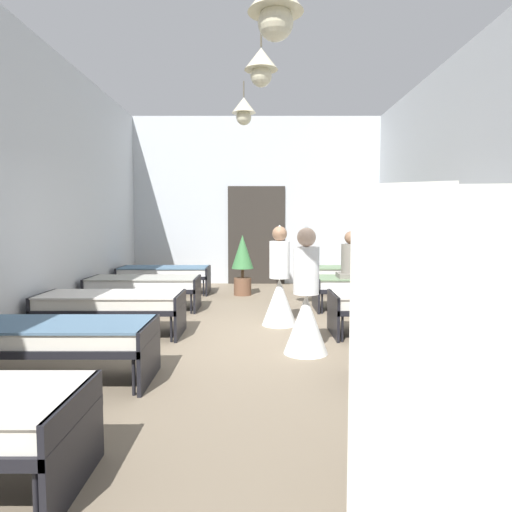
{
  "coord_description": "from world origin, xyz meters",
  "views": [
    {
      "loc": [
        -0.01,
        -6.23,
        1.54
      ],
      "look_at": [
        0.0,
        0.48,
        1.04
      ],
      "focal_mm": 32.73,
      "sensor_mm": 36.0,
      "label": 1
    }
  ],
  "objects_px": {
    "bed_left_row_3": "(143,285)",
    "bed_right_row_3": "(368,285)",
    "bed_right_row_1": "(461,337)",
    "bed_left_row_4": "(164,273)",
    "bed_right_row_4": "(348,273)",
    "nurse_near_aisle": "(279,290)",
    "bed_right_row_2": "(401,303)",
    "privacy_screen": "(494,383)",
    "nurse_mid_aisle": "(305,309)",
    "patient_seated_primary": "(350,261)",
    "potted_plant": "(242,260)",
    "patient_seated_secondary": "(425,292)",
    "bed_left_row_1": "(51,337)",
    "bed_left_row_2": "(111,303)"
  },
  "relations": [
    {
      "from": "bed_left_row_2",
      "to": "bed_right_row_4",
      "type": "distance_m",
      "value": 5.37
    },
    {
      "from": "bed_left_row_2",
      "to": "bed_right_row_3",
      "type": "distance_m",
      "value": 4.33
    },
    {
      "from": "patient_seated_primary",
      "to": "patient_seated_secondary",
      "type": "relative_size",
      "value": 1.0
    },
    {
      "from": "bed_right_row_2",
      "to": "bed_left_row_3",
      "type": "distance_m",
      "value": 4.33
    },
    {
      "from": "bed_right_row_3",
      "to": "potted_plant",
      "type": "bearing_deg",
      "value": 144.45
    },
    {
      "from": "bed_right_row_2",
      "to": "bed_right_row_4",
      "type": "distance_m",
      "value": 3.67
    },
    {
      "from": "bed_right_row_1",
      "to": "nurse_near_aisle",
      "type": "bearing_deg",
      "value": 123.39
    },
    {
      "from": "bed_right_row_2",
      "to": "patient_seated_secondary",
      "type": "relative_size",
      "value": 2.37
    },
    {
      "from": "patient_seated_primary",
      "to": "potted_plant",
      "type": "height_order",
      "value": "patient_seated_primary"
    },
    {
      "from": "potted_plant",
      "to": "privacy_screen",
      "type": "relative_size",
      "value": 0.74
    },
    {
      "from": "nurse_mid_aisle",
      "to": "bed_right_row_2",
      "type": "bearing_deg",
      "value": -116.46
    },
    {
      "from": "bed_right_row_4",
      "to": "nurse_mid_aisle",
      "type": "relative_size",
      "value": 1.28
    },
    {
      "from": "bed_right_row_2",
      "to": "privacy_screen",
      "type": "xyz_separation_m",
      "value": [
        -0.95,
        -4.28,
        0.41
      ]
    },
    {
      "from": "nurse_mid_aisle",
      "to": "patient_seated_primary",
      "type": "relative_size",
      "value": 1.86
    },
    {
      "from": "bed_right_row_1",
      "to": "nurse_mid_aisle",
      "type": "relative_size",
      "value": 1.28
    },
    {
      "from": "bed_right_row_3",
      "to": "nurse_mid_aisle",
      "type": "xyz_separation_m",
      "value": [
        -1.39,
        -2.7,
        0.09
      ]
    },
    {
      "from": "patient_seated_primary",
      "to": "bed_left_row_3",
      "type": "bearing_deg",
      "value": 178.52
    },
    {
      "from": "bed_left_row_2",
      "to": "nurse_mid_aisle",
      "type": "xyz_separation_m",
      "value": [
        2.54,
        -0.87,
        0.09
      ]
    },
    {
      "from": "nurse_mid_aisle",
      "to": "potted_plant",
      "type": "bearing_deg",
      "value": -47.09
    },
    {
      "from": "bed_left_row_4",
      "to": "bed_right_row_4",
      "type": "distance_m",
      "value": 3.93
    },
    {
      "from": "bed_right_row_1",
      "to": "bed_right_row_3",
      "type": "distance_m",
      "value": 3.67
    },
    {
      "from": "bed_left_row_3",
      "to": "potted_plant",
      "type": "xyz_separation_m",
      "value": [
        1.67,
        1.61,
        0.29
      ]
    },
    {
      "from": "nurse_near_aisle",
      "to": "bed_right_row_1",
      "type": "bearing_deg",
      "value": -3.26
    },
    {
      "from": "potted_plant",
      "to": "bed_left_row_1",
      "type": "bearing_deg",
      "value": -107.58
    },
    {
      "from": "bed_left_row_4",
      "to": "bed_right_row_4",
      "type": "bearing_deg",
      "value": 0.0
    },
    {
      "from": "bed_right_row_1",
      "to": "bed_left_row_3",
      "type": "relative_size",
      "value": 1.0
    },
    {
      "from": "bed_left_row_3",
      "to": "bed_right_row_3",
      "type": "relative_size",
      "value": 1.0
    },
    {
      "from": "nurse_near_aisle",
      "to": "bed_right_row_3",
      "type": "bearing_deg",
      "value": 89.73
    },
    {
      "from": "bed_right_row_1",
      "to": "privacy_screen",
      "type": "height_order",
      "value": "privacy_screen"
    },
    {
      "from": "bed_right_row_3",
      "to": "bed_right_row_4",
      "type": "height_order",
      "value": "same"
    },
    {
      "from": "patient_seated_secondary",
      "to": "bed_left_row_2",
      "type": "bearing_deg",
      "value": 153.29
    },
    {
      "from": "bed_right_row_3",
      "to": "bed_left_row_4",
      "type": "xyz_separation_m",
      "value": [
        -3.93,
        1.83,
        0.0
      ]
    },
    {
      "from": "bed_right_row_4",
      "to": "nurse_near_aisle",
      "type": "distance_m",
      "value": 3.44
    },
    {
      "from": "bed_left_row_2",
      "to": "patient_seated_secondary",
      "type": "distance_m",
      "value": 4.03
    },
    {
      "from": "bed_right_row_3",
      "to": "nurse_near_aisle",
      "type": "relative_size",
      "value": 1.28
    },
    {
      "from": "bed_right_row_4",
      "to": "patient_seated_secondary",
      "type": "bearing_deg",
      "value": -93.66
    },
    {
      "from": "bed_right_row_2",
      "to": "patient_seated_secondary",
      "type": "bearing_deg",
      "value": -101.0
    },
    {
      "from": "bed_right_row_4",
      "to": "bed_left_row_2",
      "type": "bearing_deg",
      "value": -136.97
    },
    {
      "from": "bed_left_row_1",
      "to": "bed_left_row_4",
      "type": "height_order",
      "value": "same"
    },
    {
      "from": "bed_right_row_4",
      "to": "patient_seated_secondary",
      "type": "xyz_separation_m",
      "value": [
        -0.35,
        -5.47,
        0.43
      ]
    },
    {
      "from": "nurse_near_aisle",
      "to": "bed_right_row_4",
      "type": "bearing_deg",
      "value": 115.13
    },
    {
      "from": "nurse_near_aisle",
      "to": "nurse_mid_aisle",
      "type": "height_order",
      "value": "same"
    },
    {
      "from": "patient_seated_primary",
      "to": "patient_seated_secondary",
      "type": "distance_m",
      "value": 3.54
    },
    {
      "from": "bed_right_row_4",
      "to": "privacy_screen",
      "type": "distance_m",
      "value": 8.01
    },
    {
      "from": "bed_left_row_2",
      "to": "nurse_near_aisle",
      "type": "distance_m",
      "value": 2.39
    },
    {
      "from": "bed_right_row_2",
      "to": "bed_left_row_3",
      "type": "xyz_separation_m",
      "value": [
        -3.93,
        1.83,
        0.0
      ]
    },
    {
      "from": "bed_right_row_1",
      "to": "bed_left_row_4",
      "type": "relative_size",
      "value": 1.0
    },
    {
      "from": "bed_left_row_4",
      "to": "nurse_mid_aisle",
      "type": "relative_size",
      "value": 1.28
    },
    {
      "from": "bed_left_row_4",
      "to": "patient_seated_primary",
      "type": "relative_size",
      "value": 2.37
    },
    {
      "from": "nurse_near_aisle",
      "to": "nurse_mid_aisle",
      "type": "bearing_deg",
      "value": -27.81
    }
  ]
}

